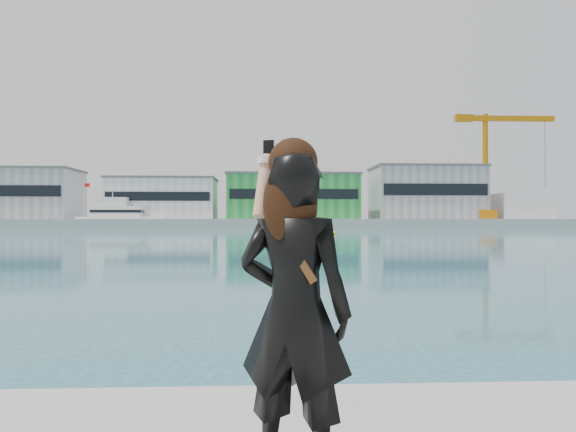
% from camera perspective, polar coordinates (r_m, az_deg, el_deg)
% --- Properties ---
extents(far_quay, '(320.00, 40.00, 2.00)m').
position_cam_1_polar(far_quay, '(133.75, -3.06, -0.71)').
color(far_quay, '#9E9E99').
rests_on(far_quay, ground).
extents(warehouse_grey_left, '(26.52, 16.36, 11.50)m').
position_cam_1_polar(warehouse_grey_left, '(143.00, -25.70, 2.05)').
color(warehouse_grey_left, gray).
rests_on(warehouse_grey_left, far_quay).
extents(warehouse_white, '(24.48, 15.35, 9.50)m').
position_cam_1_polar(warehouse_white, '(133.69, -12.54, 1.76)').
color(warehouse_white, silver).
rests_on(warehouse_white, far_quay).
extents(warehouse_green, '(30.60, 16.36, 10.50)m').
position_cam_1_polar(warehouse_green, '(132.04, 0.41, 2.00)').
color(warehouse_green, '#218730').
rests_on(warehouse_green, far_quay).
extents(warehouse_grey_right, '(25.50, 15.35, 12.50)m').
position_cam_1_polar(warehouse_grey_right, '(137.69, 13.84, 2.33)').
color(warehouse_grey_right, gray).
rests_on(warehouse_grey_right, far_quay).
extents(ancillary_shed, '(12.00, 10.00, 6.00)m').
position_cam_1_polar(ancillary_shed, '(143.66, 22.50, 0.94)').
color(ancillary_shed, silver).
rests_on(ancillary_shed, far_quay).
extents(dock_crane, '(23.00, 4.00, 24.00)m').
position_cam_1_polar(dock_crane, '(136.99, 19.88, 5.20)').
color(dock_crane, '#C6700B').
rests_on(dock_crane, far_quay).
extents(flagpole_left, '(1.28, 0.16, 8.00)m').
position_cam_1_polar(flagpole_left, '(130.56, -19.96, 1.72)').
color(flagpole_left, silver).
rests_on(flagpole_left, far_quay).
extents(flagpole_right, '(1.28, 0.16, 8.00)m').
position_cam_1_polar(flagpole_right, '(126.70, 6.97, 1.77)').
color(flagpole_right, silver).
rests_on(flagpole_right, far_quay).
extents(motor_yacht, '(18.74, 5.86, 8.66)m').
position_cam_1_polar(motor_yacht, '(125.26, -16.71, -0.08)').
color(motor_yacht, white).
rests_on(motor_yacht, ground).
extents(buoy_near, '(0.50, 0.50, 0.50)m').
position_cam_1_polar(buoy_near, '(76.65, 4.73, -1.84)').
color(buoy_near, yellow).
rests_on(buoy_near, ground).
extents(woman, '(0.76, 0.63, 1.88)m').
position_cam_1_polar(woman, '(3.12, 0.62, -8.77)').
color(woman, black).
rests_on(woman, near_quay).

